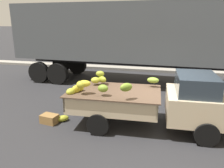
{
  "coord_description": "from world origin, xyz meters",
  "views": [
    {
      "loc": [
        0.2,
        -6.42,
        3.13
      ],
      "look_at": [
        -1.42,
        0.07,
        1.21
      ],
      "focal_mm": 35.48,
      "sensor_mm": 36.0,
      "label": 1
    }
  ],
  "objects_px": {
    "pickup_truck": "(179,101)",
    "fallen_banana_bunch_near_tailgate": "(63,118)",
    "produce_crate": "(50,119)",
    "semi_trailer": "(131,33)"
  },
  "relations": [
    {
      "from": "fallen_banana_bunch_near_tailgate",
      "to": "produce_crate",
      "type": "xyz_separation_m",
      "value": [
        -0.35,
        -0.22,
        0.04
      ]
    },
    {
      "from": "pickup_truck",
      "to": "fallen_banana_bunch_near_tailgate",
      "type": "xyz_separation_m",
      "value": [
        -3.56,
        -0.34,
        -0.79
      ]
    },
    {
      "from": "semi_trailer",
      "to": "fallen_banana_bunch_near_tailgate",
      "type": "bearing_deg",
      "value": -103.19
    },
    {
      "from": "pickup_truck",
      "to": "fallen_banana_bunch_near_tailgate",
      "type": "relative_size",
      "value": 12.65
    },
    {
      "from": "pickup_truck",
      "to": "semi_trailer",
      "type": "height_order",
      "value": "semi_trailer"
    },
    {
      "from": "pickup_truck",
      "to": "semi_trailer",
      "type": "bearing_deg",
      "value": 112.43
    },
    {
      "from": "semi_trailer",
      "to": "fallen_banana_bunch_near_tailgate",
      "type": "relative_size",
      "value": 30.9
    },
    {
      "from": "produce_crate",
      "to": "pickup_truck",
      "type": "bearing_deg",
      "value": 8.03
    },
    {
      "from": "semi_trailer",
      "to": "fallen_banana_bunch_near_tailgate",
      "type": "height_order",
      "value": "semi_trailer"
    },
    {
      "from": "pickup_truck",
      "to": "produce_crate",
      "type": "bearing_deg",
      "value": -174.46
    }
  ]
}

